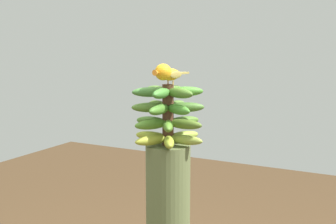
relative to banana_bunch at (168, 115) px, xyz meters
The scene contains 2 objects.
banana_bunch is the anchor object (origin of this frame).
perched_bird 0.18m from the banana_bunch, 161.83° to the right, with size 0.24×0.08×0.09m.
Camera 1 is at (-1.51, -0.77, 1.60)m, focal length 43.44 mm.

